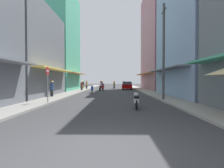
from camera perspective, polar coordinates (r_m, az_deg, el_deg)
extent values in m
plane|color=#38383A|center=(26.40, -0.14, -2.43)|extent=(115.39, 115.39, 0.00)
cube|color=gray|center=(26.97, -11.13, -2.25)|extent=(1.93, 60.45, 0.12)
cube|color=#9E9991|center=(26.82, 10.91, -2.27)|extent=(1.93, 60.45, 0.12)
cube|color=slate|center=(20.43, -27.35, 9.14)|extent=(6.00, 9.78, 9.10)
cube|color=#EFD159|center=(18.88, -17.85, 4.55)|extent=(1.10, 8.81, 0.12)
cube|color=#4CB28C|center=(30.54, -17.91, 13.21)|extent=(6.00, 9.88, 16.11)
cube|color=#D88C4C|center=(28.97, -11.25, 3.41)|extent=(1.10, 8.90, 0.12)
cube|color=#8CA5CC|center=(20.98, 26.63, 18.15)|extent=(6.00, 11.31, 15.68)
cube|color=slate|center=(18.84, 16.83, 4.56)|extent=(1.10, 10.18, 0.12)
cube|color=#B7727F|center=(33.06, 16.46, 13.83)|extent=(6.00, 12.96, 17.84)
cube|color=#D88C4C|center=(31.52, 10.24, 3.24)|extent=(1.10, 11.66, 0.12)
cylinder|color=black|center=(11.28, 7.85, -5.97)|extent=(0.13, 0.57, 0.56)
cylinder|color=black|center=(10.04, 8.05, -6.86)|extent=(0.13, 0.57, 0.56)
cube|color=silver|center=(10.59, 7.96, -5.24)|extent=(0.38, 1.02, 0.24)
cube|color=black|center=(10.37, 7.99, -4.27)|extent=(0.33, 0.58, 0.14)
cylinder|color=silver|center=(11.11, 7.87, -3.90)|extent=(0.28, 0.28, 0.45)
cylinder|color=black|center=(11.09, 7.88, -2.61)|extent=(0.55, 0.08, 0.03)
cylinder|color=black|center=(28.46, -3.01, -1.60)|extent=(0.25, 0.56, 0.56)
cylinder|color=black|center=(27.30, -3.98, -1.72)|extent=(0.25, 0.56, 0.56)
cube|color=red|center=(27.82, -3.52, -1.21)|extent=(0.57, 1.04, 0.24)
cube|color=black|center=(27.63, -3.68, -0.82)|extent=(0.44, 0.62, 0.14)
cylinder|color=red|center=(28.33, -3.11, -0.76)|extent=(0.28, 0.28, 0.45)
cylinder|color=black|center=(28.32, -3.11, -0.26)|extent=(0.53, 0.20, 0.03)
cylinder|color=beige|center=(27.67, -3.64, -0.09)|extent=(0.34, 0.34, 0.55)
sphere|color=red|center=(27.66, -3.64, 0.74)|extent=(0.26, 0.26, 0.26)
cylinder|color=black|center=(43.82, 3.58, -0.60)|extent=(0.27, 0.55, 0.56)
cylinder|color=black|center=(42.67, 4.23, -0.65)|extent=(0.27, 0.55, 0.56)
cube|color=black|center=(43.19, 3.93, -0.34)|extent=(0.60, 1.04, 0.24)
cube|color=black|center=(43.00, 4.03, -0.08)|extent=(0.45, 0.62, 0.14)
cylinder|color=black|center=(43.69, 3.65, -0.06)|extent=(0.28, 0.28, 0.45)
cylinder|color=black|center=(43.69, 3.65, 0.27)|extent=(0.53, 0.21, 0.03)
cylinder|color=#334C8C|center=(43.04, 4.01, 0.39)|extent=(0.34, 0.34, 0.55)
sphere|color=#197233|center=(43.04, 4.01, 0.92)|extent=(0.26, 0.26, 0.26)
cylinder|color=black|center=(36.73, 0.54, -0.96)|extent=(0.16, 0.57, 0.56)
cylinder|color=black|center=(35.50, 0.84, -1.03)|extent=(0.16, 0.57, 0.56)
cube|color=#B2B2B7|center=(36.06, 0.70, -0.65)|extent=(0.43, 1.03, 0.24)
cube|color=black|center=(35.86, 0.75, -0.34)|extent=(0.36, 0.60, 0.14)
cylinder|color=#B2B2B7|center=(36.60, 0.57, -0.31)|extent=(0.28, 0.28, 0.45)
cylinder|color=black|center=(36.59, 0.57, 0.08)|extent=(0.55, 0.11, 0.03)
cylinder|color=#BF8C3F|center=(35.90, 0.73, 0.22)|extent=(0.34, 0.34, 0.55)
sphere|color=orange|center=(35.89, 0.73, 0.86)|extent=(0.26, 0.26, 0.26)
cylinder|color=black|center=(38.36, -2.77, -0.87)|extent=(0.25, 0.56, 0.56)
cylinder|color=black|center=(37.21, -3.48, -0.93)|extent=(0.25, 0.56, 0.56)
cube|color=maroon|center=(37.73, -3.14, -0.57)|extent=(0.58, 1.04, 0.24)
cube|color=black|center=(37.54, -3.26, -0.27)|extent=(0.44, 0.62, 0.14)
cylinder|color=maroon|center=(38.23, -2.84, -0.24)|extent=(0.28, 0.28, 0.45)
cylinder|color=black|center=(38.23, -2.84, 0.13)|extent=(0.53, 0.20, 0.03)
cylinder|color=#334C8C|center=(37.58, -3.23, 0.26)|extent=(0.34, 0.34, 0.55)
sphere|color=orange|center=(37.57, -3.23, 0.87)|extent=(0.26, 0.26, 0.26)
cylinder|color=black|center=(22.61, -6.50, -2.35)|extent=(0.17, 0.57, 0.56)
cylinder|color=black|center=(23.85, -6.63, -2.16)|extent=(0.17, 0.57, 0.56)
cube|color=#1E38B7|center=(23.27, -6.57, -1.70)|extent=(0.44, 1.03, 0.24)
cube|color=black|center=(23.46, -6.59, -1.19)|extent=(0.37, 0.60, 0.14)
cylinder|color=#1E38B7|center=(22.71, -6.52, -1.27)|extent=(0.28, 0.28, 0.45)
cylinder|color=black|center=(22.70, -6.52, -0.64)|extent=(0.55, 0.12, 0.03)
cube|color=#8C0000|center=(31.74, 4.98, -0.73)|extent=(2.09, 4.23, 0.70)
cube|color=#333D47|center=(31.58, 4.98, 0.26)|extent=(1.77, 2.22, 0.60)
cylinder|color=black|center=(33.01, 3.69, -1.14)|extent=(0.23, 0.65, 0.64)
cylinder|color=black|center=(33.00, 6.30, -1.15)|extent=(0.23, 0.65, 0.64)
cylinder|color=black|center=(30.52, 3.55, -1.33)|extent=(0.23, 0.65, 0.64)
cylinder|color=black|center=(30.50, 6.37, -1.34)|extent=(0.23, 0.65, 0.64)
cylinder|color=#262628|center=(32.13, -8.31, -1.09)|extent=(0.28, 0.28, 0.78)
cylinder|color=#BF8C3F|center=(32.11, -8.31, 0.20)|extent=(0.34, 0.34, 0.66)
sphere|color=tan|center=(32.11, -8.32, 1.04)|extent=(0.22, 0.22, 0.22)
cylinder|color=#BF8C3F|center=(34.18, -9.40, -0.98)|extent=(0.28, 0.28, 0.75)
cylinder|color=#262628|center=(34.16, -9.41, 0.18)|extent=(0.34, 0.34, 0.63)
sphere|color=tan|center=(34.16, -9.41, 0.94)|extent=(0.22, 0.22, 0.22)
cylinder|color=#262628|center=(17.94, -19.09, -3.03)|extent=(0.28, 0.28, 0.75)
cylinder|color=#334C8C|center=(17.90, -19.11, -0.81)|extent=(0.34, 0.34, 0.64)
sphere|color=tan|center=(17.89, -19.12, 0.66)|extent=(0.22, 0.22, 0.22)
cone|color=#D1B77A|center=(17.89, -19.12, 0.98)|extent=(0.44, 0.44, 0.16)
cylinder|color=#262628|center=(27.95, -9.92, -1.51)|extent=(0.28, 0.28, 0.71)
cylinder|color=#99333F|center=(27.93, -9.92, -0.16)|extent=(0.34, 0.34, 0.60)
sphere|color=#9E7256|center=(27.92, -9.93, 0.74)|extent=(0.22, 0.22, 0.22)
cone|color=#D1B77A|center=(27.92, -9.93, 0.95)|extent=(0.44, 0.44, 0.16)
cylinder|color=#4C4C4F|center=(15.02, 16.52, 9.89)|extent=(0.20, 0.20, 7.93)
cylinder|color=#3F382D|center=(15.88, 16.60, 21.98)|extent=(0.08, 1.20, 0.08)
cylinder|color=gray|center=(13.13, -20.32, -0.55)|extent=(0.07, 0.07, 2.60)
cylinder|color=red|center=(13.14, -20.35, 4.03)|extent=(0.02, 0.60, 0.60)
cube|color=white|center=(13.14, -20.35, 4.03)|extent=(0.03, 0.40, 0.10)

